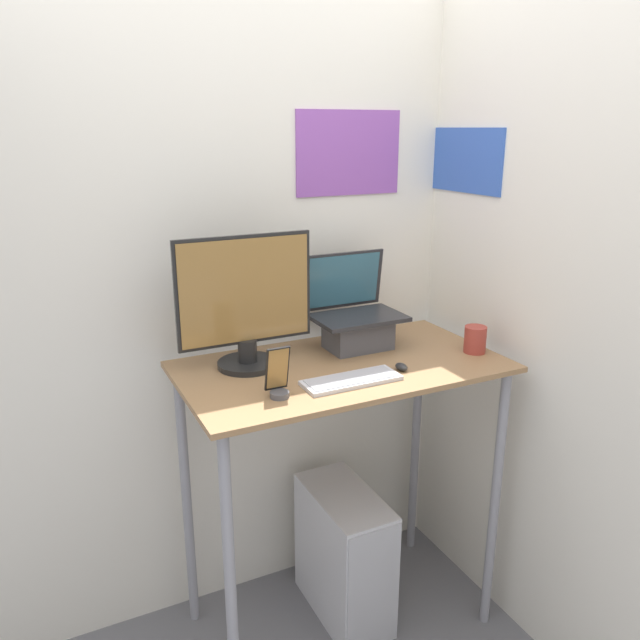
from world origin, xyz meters
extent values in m
cube|color=silver|center=(0.00, 0.72, 1.30)|extent=(6.00, 0.05, 2.60)
cube|color=purple|center=(0.22, 0.69, 1.86)|extent=(0.46, 0.01, 0.33)
cube|color=silver|center=(0.67, 0.00, 1.30)|extent=(0.05, 6.00, 2.60)
cube|color=#3359B2|center=(0.64, 0.52, 1.83)|extent=(0.01, 0.48, 0.25)
cube|color=#936D47|center=(0.00, 0.32, 1.12)|extent=(1.17, 0.64, 0.02)
cylinder|color=gray|center=(-0.54, 0.05, 0.56)|extent=(0.04, 0.04, 1.11)
cylinder|color=gray|center=(0.54, 0.05, 0.56)|extent=(0.04, 0.04, 1.11)
cylinder|color=gray|center=(-0.54, 0.59, 0.56)|extent=(0.04, 0.04, 1.11)
cylinder|color=gray|center=(0.54, 0.59, 0.56)|extent=(0.04, 0.04, 1.11)
cube|color=#4C4C51|center=(0.14, 0.44, 1.19)|extent=(0.24, 0.16, 0.12)
cube|color=#262628|center=(0.14, 0.44, 1.26)|extent=(0.34, 0.23, 0.02)
cube|color=#262628|center=(0.14, 0.57, 1.38)|extent=(0.34, 0.04, 0.23)
cube|color=#336072|center=(0.14, 0.56, 1.38)|extent=(0.31, 0.03, 0.20)
cylinder|color=black|center=(-0.31, 0.45, 1.14)|extent=(0.22, 0.22, 0.02)
cylinder|color=black|center=(-0.31, 0.45, 1.20)|extent=(0.07, 0.07, 0.08)
cube|color=black|center=(-0.31, 0.45, 1.42)|extent=(0.49, 0.01, 0.39)
cube|color=olive|center=(-0.31, 0.45, 1.42)|extent=(0.47, 0.01, 0.36)
cube|color=silver|center=(-0.05, 0.16, 1.14)|extent=(0.34, 0.12, 0.01)
cube|color=#A8A8AD|center=(-0.05, 0.16, 1.15)|extent=(0.31, 0.10, 0.00)
ellipsoid|color=#262626|center=(0.16, 0.17, 1.15)|extent=(0.04, 0.06, 0.03)
cylinder|color=#4C4C51|center=(-0.31, 0.15, 1.14)|extent=(0.06, 0.06, 0.02)
cube|color=black|center=(-0.31, 0.17, 1.23)|extent=(0.08, 0.04, 0.15)
cube|color=olive|center=(-0.31, 0.16, 1.23)|extent=(0.07, 0.03, 0.14)
cube|color=silver|center=(0.04, 0.36, 0.28)|extent=(0.24, 0.47, 0.56)
cube|color=#ADADB2|center=(0.04, 0.12, 0.28)|extent=(0.22, 0.01, 0.53)
cylinder|color=#9E382D|center=(0.51, 0.21, 1.19)|extent=(0.08, 0.08, 0.10)
camera|label=1|loc=(-1.00, -1.54, 1.96)|focal=35.00mm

